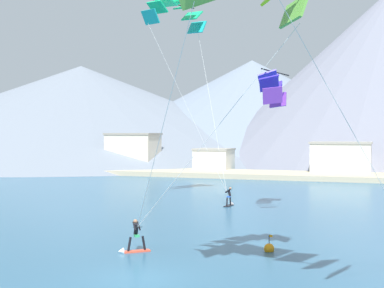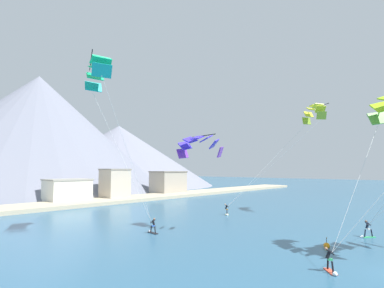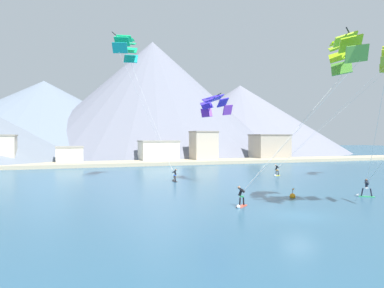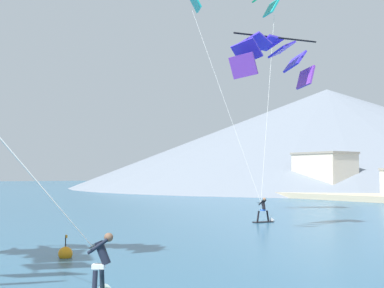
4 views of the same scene
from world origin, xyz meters
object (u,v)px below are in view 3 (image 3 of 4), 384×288
object	(u,v)px
kitesurfer_mid_center	(240,200)
parafoil_kite_mid_center	(344,50)
race_marker_buoy	(293,196)
kitesurfer_near_trail	(175,177)
kitesurfer_near_lead	(364,191)
parafoil_kite_distant_high_outer	(214,103)
kitesurfer_far_left	(276,172)
parafoil_kite_near_trail	(126,46)

from	to	relation	value
kitesurfer_mid_center	parafoil_kite_mid_center	distance (m)	14.59
race_marker_buoy	kitesurfer_near_trail	bearing A→B (deg)	112.02
kitesurfer_near_lead	parafoil_kite_distant_high_outer	world-z (taller)	parafoil_kite_distant_high_outer
kitesurfer_far_left	kitesurfer_mid_center	bearing A→B (deg)	-128.63
parafoil_kite_near_trail	parafoil_kite_mid_center	xyz separation A→B (m)	(12.88, -25.47, -5.11)
kitesurfer_near_lead	kitesurfer_near_trail	distance (m)	23.02
kitesurfer_far_left	kitesurfer_near_lead	bearing A→B (deg)	-97.58
kitesurfer_far_left	parafoil_kite_near_trail	bearing A→B (deg)	178.15
kitesurfer_near_lead	parafoil_kite_distant_high_outer	bearing A→B (deg)	122.19
kitesurfer_far_left	parafoil_kite_distant_high_outer	world-z (taller)	parafoil_kite_distant_high_outer
race_marker_buoy	parafoil_kite_near_trail	bearing A→B (deg)	123.87
parafoil_kite_near_trail	parafoil_kite_distant_high_outer	world-z (taller)	parafoil_kite_near_trail
kitesurfer_near_trail	kitesurfer_mid_center	bearing A→B (deg)	-90.31
kitesurfer_mid_center	parafoil_kite_mid_center	xyz separation A→B (m)	(7.05, -4.05, 12.11)
kitesurfer_near_trail	parafoil_kite_near_trail	world-z (taller)	parafoil_kite_near_trail
kitesurfer_near_lead	kitesurfer_far_left	bearing A→B (deg)	82.42
parafoil_kite_near_trail	parafoil_kite_distant_high_outer	distance (m)	13.92
parafoil_kite_mid_center	parafoil_kite_distant_high_outer	xyz separation A→B (m)	(-2.67, 19.93, -2.54)
kitesurfer_near_trail	parafoil_kite_mid_center	world-z (taller)	parafoil_kite_mid_center
kitesurfer_near_trail	kitesurfer_far_left	xyz separation A→B (m)	(16.44, 1.49, 0.05)
kitesurfer_far_left	race_marker_buoy	xyz separation A→B (m)	(-9.69, -18.17, -0.40)
parafoil_kite_mid_center	race_marker_buoy	size ratio (longest dim) A/B	12.18
race_marker_buoy	kitesurfer_far_left	bearing A→B (deg)	61.93
kitesurfer_near_lead	kitesurfer_mid_center	size ratio (longest dim) A/B	1.02
kitesurfer_near_trail	race_marker_buoy	bearing A→B (deg)	-67.98
kitesurfer_near_lead	kitesurfer_near_trail	xyz separation A→B (m)	(-13.79, 18.44, -0.07)
race_marker_buoy	kitesurfer_near_lead	bearing A→B (deg)	-13.96
kitesurfer_near_lead	kitesurfer_near_trail	size ratio (longest dim) A/B	1.03
kitesurfer_mid_center	parafoil_kite_distant_high_outer	xyz separation A→B (m)	(4.38, 15.88, 9.57)
parafoil_kite_near_trail	parafoil_kite_mid_center	bearing A→B (deg)	-63.18
kitesurfer_near_lead	kitesurfer_far_left	world-z (taller)	kitesurfer_near_lead
kitesurfer_near_lead	parafoil_kite_near_trail	bearing A→B (deg)	133.69
parafoil_kite_mid_center	race_marker_buoy	xyz separation A→B (m)	(-0.20, 6.58, -12.51)
kitesurfer_mid_center	parafoil_kite_distant_high_outer	bearing A→B (deg)	74.57
kitesurfer_near_trail	race_marker_buoy	distance (m)	18.01
parafoil_kite_near_trail	parafoil_kite_distant_high_outer	size ratio (longest dim) A/B	2.74
kitesurfer_near_lead	parafoil_kite_distant_high_outer	xyz separation A→B (m)	(-9.51, 15.10, 9.55)
parafoil_kite_mid_center	race_marker_buoy	world-z (taller)	parafoil_kite_mid_center
kitesurfer_near_lead	race_marker_buoy	xyz separation A→B (m)	(-7.04, 1.75, -0.42)
kitesurfer_near_lead	parafoil_kite_distant_high_outer	distance (m)	20.24
kitesurfer_far_left	parafoil_kite_mid_center	distance (m)	29.14
parafoil_kite_distant_high_outer	race_marker_buoy	distance (m)	16.84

